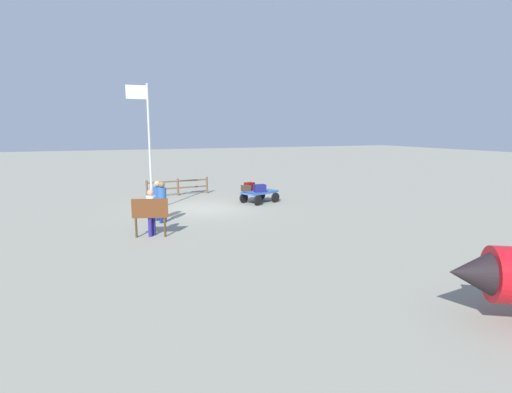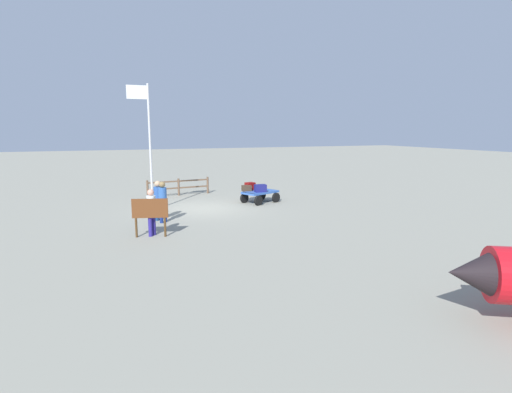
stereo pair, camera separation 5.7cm
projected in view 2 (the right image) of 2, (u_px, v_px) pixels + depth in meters
The scene contains 11 objects.
ground_plane at pixel (203, 208), 19.54m from camera, with size 120.00×120.00×0.00m, color gray.
luggage_cart at pixel (260, 194), 21.02m from camera, with size 2.10×1.76×0.60m.
suitcase_tan at pixel (260, 188), 20.69m from camera, with size 0.60×0.42×0.39m.
suitcase_grey at pixel (250, 186), 21.44m from camera, with size 0.55×0.51×0.39m.
suitcase_maroon at pixel (247, 188), 21.04m from camera, with size 0.51×0.42×0.30m.
worker_lead at pixel (163, 199), 16.43m from camera, with size 0.46×0.46×1.69m.
worker_trailing at pixel (158, 197), 16.86m from camera, with size 0.48×0.48×1.67m.
worker_supervisor at pixel (151, 209), 14.37m from camera, with size 0.45×0.45×1.69m.
flagpole at pixel (147, 137), 18.40m from camera, with size 0.98×0.10×5.80m.
signboard at pixel (150, 211), 14.22m from camera, with size 1.22×0.41×1.38m.
wooden_fence at pixel (179, 186), 23.26m from camera, with size 3.66×0.49×0.98m.
Camera 2 is at (4.76, 18.75, 3.78)m, focal length 28.41 mm.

